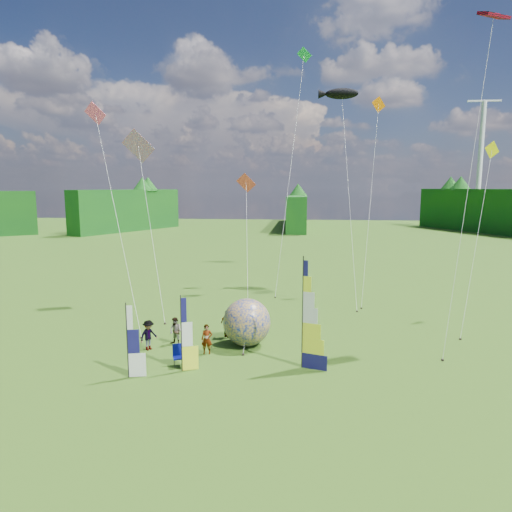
# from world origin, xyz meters

# --- Properties ---
(ground) EXTENTS (220.00, 220.00, 0.00)m
(ground) POSITION_xyz_m (0.00, 0.00, 0.00)
(ground) COLOR #406219
(ground) RESTS_ON ground
(treeline_ring) EXTENTS (210.00, 210.00, 8.00)m
(treeline_ring) POSITION_xyz_m (0.00, 0.00, 4.00)
(treeline_ring) COLOR #165310
(treeline_ring) RESTS_ON ground
(turbine_right) EXTENTS (8.00, 1.20, 30.00)m
(turbine_right) POSITION_xyz_m (45.00, 102.00, 15.00)
(turbine_right) COLOR silver
(turbine_right) RESTS_ON ground
(feather_banner_main) EXTENTS (1.43, 0.55, 5.49)m
(feather_banner_main) POSITION_xyz_m (1.44, 2.93, 2.75)
(feather_banner_main) COLOR #161351
(feather_banner_main) RESTS_ON ground
(side_banner_left) EXTENTS (1.00, 0.45, 3.72)m
(side_banner_left) POSITION_xyz_m (-4.46, 1.86, 1.86)
(side_banner_left) COLOR #F4FB2A
(side_banner_left) RESTS_ON ground
(side_banner_far) EXTENTS (1.03, 0.34, 3.54)m
(side_banner_far) POSITION_xyz_m (-6.81, 0.85, 1.77)
(side_banner_far) COLOR white
(side_banner_far) RESTS_ON ground
(bol_inflatable) EXTENTS (3.03, 3.03, 2.73)m
(bol_inflatable) POSITION_xyz_m (-1.73, 5.91, 1.37)
(bol_inflatable) COLOR navy
(bol_inflatable) RESTS_ON ground
(spectator_a) EXTENTS (0.64, 0.45, 1.65)m
(spectator_a) POSITION_xyz_m (-3.73, 4.31, 0.82)
(spectator_a) COLOR #66594C
(spectator_a) RESTS_ON ground
(spectator_b) EXTENTS (0.87, 0.67, 1.60)m
(spectator_b) POSITION_xyz_m (-5.83, 5.58, 0.80)
(spectator_b) COLOR #66594C
(spectator_b) RESTS_ON ground
(spectator_c) EXTENTS (0.95, 1.14, 1.70)m
(spectator_c) POSITION_xyz_m (-7.10, 4.60, 0.85)
(spectator_c) COLOR #66594C
(spectator_c) RESTS_ON ground
(spectator_d) EXTENTS (1.05, 0.90, 1.70)m
(spectator_d) POSITION_xyz_m (-3.08, 7.13, 0.85)
(spectator_d) COLOR #66594C
(spectator_d) RESTS_ON ground
(camp_chair) EXTENTS (0.84, 0.84, 1.12)m
(camp_chair) POSITION_xyz_m (-4.76, 2.41, 0.56)
(camp_chair) COLOR #04095D
(camp_chair) RESTS_ON ground
(kite_whale) EXTENTS (8.31, 16.24, 19.43)m
(kite_whale) POSITION_xyz_m (5.10, 19.96, 9.71)
(kite_whale) COLOR black
(kite_whale) RESTS_ON ground
(kite_rainbow_delta) EXTENTS (8.17, 11.01, 14.36)m
(kite_rainbow_delta) POSITION_xyz_m (-9.57, 12.69, 7.18)
(kite_rainbow_delta) COLOR #F04B1A
(kite_rainbow_delta) RESTS_ON ground
(kite_parafoil) EXTENTS (9.62, 10.80, 20.54)m
(kite_parafoil) POSITION_xyz_m (10.41, 7.22, 10.27)
(kite_parafoil) COLOR #C4001B
(kite_parafoil) RESTS_ON ground
(small_kite_red) EXTENTS (4.00, 11.26, 10.81)m
(small_kite_red) POSITION_xyz_m (-2.97, 16.05, 5.40)
(small_kite_red) COLOR #CF432E
(small_kite_red) RESTS_ON ground
(small_kite_orange) EXTENTS (7.20, 10.22, 17.08)m
(small_kite_orange) POSITION_xyz_m (6.72, 18.32, 8.54)
(small_kite_orange) COLOR #F97200
(small_kite_orange) RESTS_ON ground
(small_kite_yellow) EXTENTS (8.56, 10.33, 12.62)m
(small_kite_yellow) POSITION_xyz_m (12.63, 11.56, 6.31)
(small_kite_yellow) COLOR #FFEE00
(small_kite_yellow) RESTS_ON ground
(small_kite_pink) EXTENTS (7.89, 8.84, 15.42)m
(small_kite_pink) POSITION_xyz_m (-10.66, 9.37, 7.71)
(small_kite_pink) COLOR #FD4F78
(small_kite_pink) RESTS_ON ground
(small_kite_green) EXTENTS (6.45, 12.34, 22.67)m
(small_kite_green) POSITION_xyz_m (0.20, 22.13, 11.34)
(small_kite_green) COLOR #16CB4A
(small_kite_green) RESTS_ON ground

